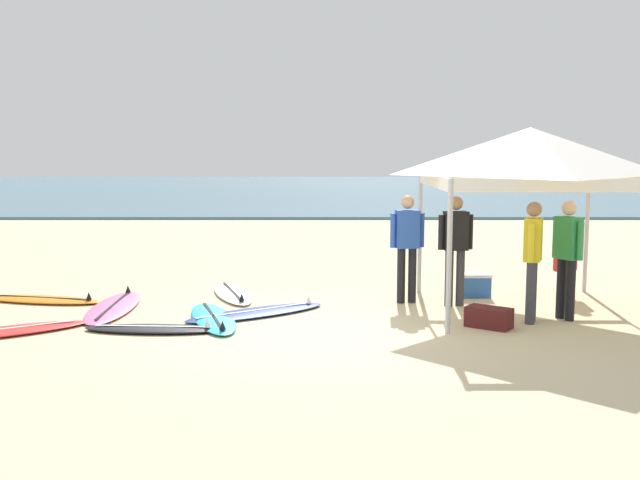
{
  "coord_description": "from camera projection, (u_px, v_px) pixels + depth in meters",
  "views": [
    {
      "loc": [
        -0.0,
        -9.63,
        2.44
      ],
      "look_at": [
        -0.01,
        1.87,
        1.0
      ],
      "focal_mm": 41.11,
      "sensor_mm": 36.0,
      "label": 1
    }
  ],
  "objects": [
    {
      "name": "surfboard_pink",
      "position": [
        114.0,
        307.0,
        11.18
      ],
      "size": [
        0.71,
        2.37,
        0.19
      ],
      "color": "pink",
      "rests_on": "ground"
    },
    {
      "name": "surfboard_cyan",
      "position": [
        214.0,
        318.0,
        10.44
      ],
      "size": [
        1.13,
        2.14,
        0.19
      ],
      "color": "#23B2CC",
      "rests_on": "ground"
    },
    {
      "name": "ground_plane",
      "position": [
        321.0,
        331.0,
        9.85
      ],
      "size": [
        80.0,
        80.0,
        0.0
      ],
      "primitive_type": "plane",
      "color": "beige"
    },
    {
      "name": "person_yellow",
      "position": [
        533.0,
        253.0,
        10.2
      ],
      "size": [
        0.34,
        0.51,
        1.71
      ],
      "color": "#383842",
      "rests_on": "ground"
    },
    {
      "name": "surfboard_black",
      "position": [
        154.0,
        329.0,
        9.82
      ],
      "size": [
        1.86,
        0.6,
        0.19
      ],
      "color": "black",
      "rests_on": "ground"
    },
    {
      "name": "surfboard_white",
      "position": [
        233.0,
        294.0,
        12.2
      ],
      "size": [
        1.09,
        2.03,
        0.19
      ],
      "color": "white",
      "rests_on": "ground"
    },
    {
      "name": "canopy_tent",
      "position": [
        531.0,
        152.0,
        10.84
      ],
      "size": [
        2.96,
        2.96,
        2.75
      ],
      "color": "#B7B7BC",
      "rests_on": "ground"
    },
    {
      "name": "gear_bag_near_tent",
      "position": [
        489.0,
        317.0,
        10.02
      ],
      "size": [
        0.67,
        0.61,
        0.28
      ],
      "primitive_type": "cube",
      "rotation": [
        0.0,
        0.0,
        2.52
      ],
      "color": "#4C1919",
      "rests_on": "ground"
    },
    {
      "name": "surfboard_navy",
      "position": [
        257.0,
        312.0,
        10.81
      ],
      "size": [
        2.22,
        1.76,
        0.19
      ],
      "color": "navy",
      "rests_on": "ground"
    },
    {
      "name": "sea",
      "position": [
        320.0,
        189.0,
        43.02
      ],
      "size": [
        80.0,
        36.0,
        0.1
      ],
      "primitive_type": "cube",
      "color": "teal",
      "rests_on": "ground"
    },
    {
      "name": "person_blue",
      "position": [
        408.0,
        241.0,
        11.54
      ],
      "size": [
        0.55,
        0.27,
        1.71
      ],
      "color": "black",
      "rests_on": "ground"
    },
    {
      "name": "person_black",
      "position": [
        456.0,
        243.0,
        11.3
      ],
      "size": [
        0.55,
        0.26,
        1.71
      ],
      "color": "#2D2D33",
      "rests_on": "ground"
    },
    {
      "name": "cooler_box",
      "position": [
        475.0,
        285.0,
        12.11
      ],
      "size": [
        0.5,
        0.36,
        0.39
      ],
      "color": "#2D60B7",
      "rests_on": "ground"
    },
    {
      "name": "surfboard_orange",
      "position": [
        42.0,
        299.0,
        11.74
      ],
      "size": [
        2.17,
        1.0,
        0.19
      ],
      "color": "orange",
      "rests_on": "ground"
    },
    {
      "name": "person_red",
      "position": [
        566.0,
        258.0,
        12.0
      ],
      "size": [
        0.44,
        0.4,
        1.2
      ],
      "color": "black",
      "rests_on": "ground"
    },
    {
      "name": "surfboard_red",
      "position": [
        4.0,
        331.0,
        9.68
      ],
      "size": [
        2.11,
        1.59,
        0.19
      ],
      "color": "red",
      "rests_on": "ground"
    },
    {
      "name": "person_green",
      "position": [
        568.0,
        251.0,
        10.4
      ],
      "size": [
        0.36,
        0.5,
        1.71
      ],
      "color": "black",
      "rests_on": "ground"
    }
  ]
}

